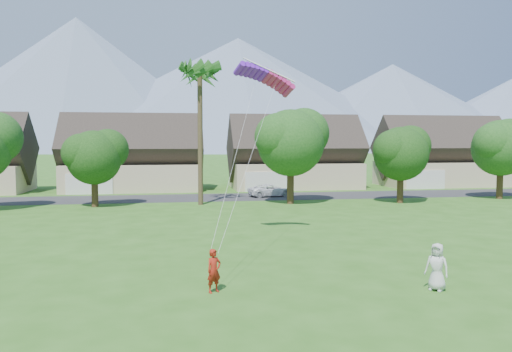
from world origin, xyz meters
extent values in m
plane|color=#2D6019|center=(0.00, 0.00, 0.00)|extent=(500.00, 500.00, 0.00)
cube|color=#2D2D30|center=(0.00, 34.00, 0.01)|extent=(90.00, 7.00, 0.01)
imported|color=#9D1F12|center=(-2.75, 2.69, 0.81)|extent=(0.71, 0.63, 1.63)
imported|color=silver|center=(5.55, 1.63, 0.90)|extent=(1.01, 1.03, 1.79)
imported|color=white|center=(5.31, 34.00, 0.62)|extent=(4.82, 2.94, 1.25)
cone|color=slate|center=(-55.00, 260.00, 35.00)|extent=(190.00, 190.00, 70.00)
cone|color=slate|center=(30.00, 260.00, 31.00)|extent=(240.00, 240.00, 62.00)
cone|color=slate|center=(120.00, 260.00, 25.00)|extent=(200.00, 200.00, 50.00)
cube|color=beige|center=(-9.00, 43.00, 1.50)|extent=(15.00, 8.00, 3.00)
cube|color=#382D28|center=(-9.00, 43.00, 4.79)|extent=(15.75, 8.15, 8.15)
cube|color=silver|center=(-13.20, 38.94, 1.10)|extent=(4.80, 0.12, 2.20)
cube|color=beige|center=(10.00, 43.00, 1.50)|extent=(15.00, 8.00, 3.00)
cube|color=#382D28|center=(10.00, 43.00, 4.79)|extent=(15.75, 8.15, 8.15)
cube|color=silver|center=(5.80, 38.94, 1.10)|extent=(4.80, 0.12, 2.20)
cube|color=beige|center=(29.00, 43.00, 1.50)|extent=(15.00, 8.00, 3.00)
cube|color=#382D28|center=(29.00, 43.00, 4.79)|extent=(15.75, 8.15, 8.15)
cube|color=silver|center=(24.80, 38.94, 1.10)|extent=(4.80, 0.12, 2.20)
cylinder|color=#47301C|center=(-11.00, 28.50, 1.09)|extent=(0.56, 0.56, 2.18)
sphere|color=#214916|center=(-11.00, 28.50, 4.22)|extent=(4.62, 4.62, 4.62)
cylinder|color=#47301C|center=(6.00, 28.00, 1.41)|extent=(0.62, 0.62, 2.82)
sphere|color=#214916|center=(6.00, 28.00, 5.46)|extent=(5.98, 5.98, 5.98)
cylinder|color=#47301C|center=(16.00, 27.00, 1.15)|extent=(0.58, 0.58, 2.30)
sphere|color=#214916|center=(16.00, 27.00, 4.46)|extent=(4.90, 4.90, 4.90)
cylinder|color=#47301C|center=(27.00, 28.50, 1.28)|extent=(0.60, 0.60, 2.56)
sphere|color=#214916|center=(27.00, 28.50, 4.96)|extent=(5.44, 5.44, 5.44)
cylinder|color=#4C3D26|center=(-2.00, 28.50, 6.00)|extent=(0.44, 0.44, 12.00)
sphere|color=#286021|center=(-2.00, 28.50, 12.30)|extent=(3.00, 3.00, 3.00)
cube|color=#721CD3|center=(0.07, 12.41, 9.28)|extent=(1.82, 1.23, 0.50)
cube|color=#B62267|center=(1.76, 12.41, 9.28)|extent=(1.82, 1.23, 0.50)
camera|label=1|loc=(-4.07, -15.49, 5.61)|focal=35.00mm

